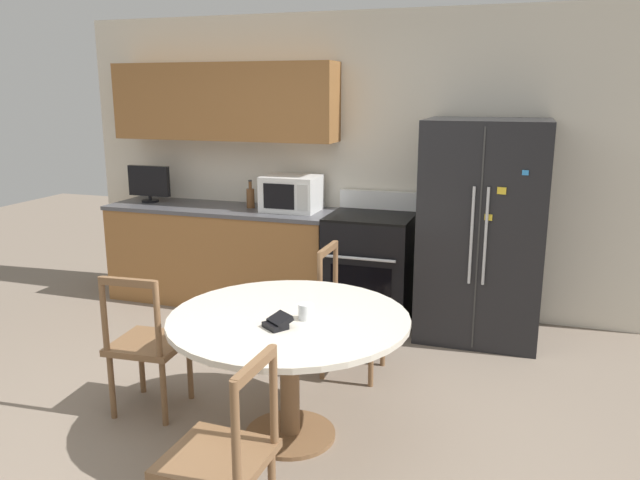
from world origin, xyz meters
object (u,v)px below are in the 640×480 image
object	(u,v)px
oven_range	(370,267)
microwave	(292,193)
counter_bottle	(251,197)
dining_chair_near	(223,459)
dining_chair_far	(350,313)
dining_chair_left	(147,345)
wallet	(278,323)
candle_glass	(305,313)
countertop_tv	(149,182)
refrigerator	(482,231)

from	to	relation	value
oven_range	microwave	world-z (taller)	microwave
counter_bottle	dining_chair_near	xyz separation A→B (m)	(1.24, -3.02, -0.56)
counter_bottle	dining_chair_far	world-z (taller)	counter_bottle
dining_chair_left	wallet	xyz separation A→B (m)	(0.94, -0.19, 0.32)
oven_range	dining_chair_near	size ratio (longest dim) A/B	1.20
counter_bottle	candle_glass	size ratio (longest dim) A/B	2.92
dining_chair_far	countertop_tv	bearing A→B (deg)	-115.50
countertop_tv	oven_range	bearing A→B (deg)	-1.45
refrigerator	countertop_tv	bearing A→B (deg)	177.74
oven_range	dining_chair_left	xyz separation A→B (m)	(-0.90, -2.00, -0.03)
oven_range	refrigerator	bearing A→B (deg)	-4.19
candle_glass	refrigerator	bearing A→B (deg)	68.21
oven_range	dining_chair_left	distance (m)	2.19
counter_bottle	countertop_tv	bearing A→B (deg)	-178.62
dining_chair_far	candle_glass	distance (m)	1.00
countertop_tv	dining_chair_left	world-z (taller)	countertop_tv
oven_range	microwave	distance (m)	0.95
counter_bottle	candle_glass	xyz separation A→B (m)	(1.28, -2.10, -0.23)
dining_chair_near	counter_bottle	bearing A→B (deg)	24.26
dining_chair_far	wallet	bearing A→B (deg)	-3.62
dining_chair_left	microwave	bearing A→B (deg)	81.70
dining_chair_left	dining_chair_far	bearing A→B (deg)	37.98
wallet	microwave	bearing A→B (deg)	109.09
microwave	refrigerator	bearing A→B (deg)	-4.82
countertop_tv	counter_bottle	xyz separation A→B (m)	(1.04, 0.03, -0.09)
refrigerator	microwave	xyz separation A→B (m)	(-1.66, 0.14, 0.19)
countertop_tv	counter_bottle	world-z (taller)	countertop_tv
countertop_tv	wallet	xyz separation A→B (m)	(2.22, -2.24, -0.33)
dining_chair_near	countertop_tv	bearing A→B (deg)	39.23
microwave	dining_chair_near	distance (m)	3.19
refrigerator	dining_chair_near	bearing A→B (deg)	-106.02
refrigerator	wallet	world-z (taller)	refrigerator
refrigerator	wallet	distance (m)	2.29
counter_bottle	wallet	size ratio (longest dim) A/B	1.47
microwave	candle_glass	size ratio (longest dim) A/B	5.59
oven_range	microwave	bearing A→B (deg)	174.41
dining_chair_left	dining_chair_far	world-z (taller)	same
countertop_tv	dining_chair_left	xyz separation A→B (m)	(1.29, -2.05, -0.65)
candle_glass	oven_range	bearing A→B (deg)	93.77
oven_range	dining_chair_near	world-z (taller)	oven_range
dining_chair_far	wallet	size ratio (longest dim) A/B	5.22
refrigerator	counter_bottle	xyz separation A→B (m)	(-2.06, 0.15, 0.13)
microwave	dining_chair_left	world-z (taller)	microwave
microwave	counter_bottle	size ratio (longest dim) A/B	1.91
microwave	countertop_tv	bearing A→B (deg)	-179.30
oven_range	dining_chair_far	distance (m)	1.09
counter_bottle	dining_chair_near	distance (m)	3.31
oven_range	candle_glass	world-z (taller)	oven_range
dining_chair_near	dining_chair_left	bearing A→B (deg)	48.40
refrigerator	counter_bottle	world-z (taller)	refrigerator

